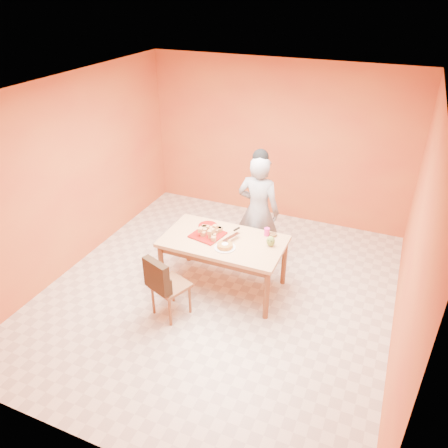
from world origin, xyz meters
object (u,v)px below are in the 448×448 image
at_px(person, 258,211).
at_px(checker_tin, 273,235).
at_px(pastry_platter, 208,235).
at_px(red_dinner_plate, 208,226).
at_px(magenta_glass, 267,232).
at_px(dining_chair, 170,285).
at_px(sponge_cake, 225,246).
at_px(egg_ornament, 271,241).
at_px(dining_table, 223,246).

relative_size(person, checker_tin, 16.45).
xyz_separation_m(pastry_platter, red_dinner_plate, (-0.10, 0.23, -0.00)).
bearing_deg(magenta_glass, dining_chair, -128.24).
height_order(sponge_cake, egg_ornament, egg_ornament).
xyz_separation_m(red_dinner_plate, sponge_cake, (0.44, -0.42, 0.03)).
bearing_deg(checker_tin, dining_chair, -130.19).
bearing_deg(sponge_cake, person, 83.00).
bearing_deg(sponge_cake, magenta_glass, 52.07).
xyz_separation_m(pastry_platter, checker_tin, (0.80, 0.33, 0.00)).
height_order(dining_chair, egg_ornament, egg_ornament).
bearing_deg(dining_chair, checker_tin, 70.34).
bearing_deg(egg_ornament, checker_tin, 92.08).
bearing_deg(person, egg_ornament, 121.99).
distance_m(red_dinner_plate, magenta_glass, 0.83).
distance_m(dining_table, person, 0.83).
height_order(dining_chair, pastry_platter, dining_chair).
height_order(dining_chair, red_dinner_plate, dining_chair).
relative_size(dining_table, magenta_glass, 14.97).
relative_size(person, sponge_cake, 8.48).
bearing_deg(person, dining_table, 76.10).
height_order(dining_table, pastry_platter, pastry_platter).
bearing_deg(person, dining_chair, 70.21).
relative_size(red_dinner_plate, sponge_cake, 1.29).
bearing_deg(pastry_platter, dining_table, -4.40).
distance_m(dining_chair, pastry_platter, 0.88).
distance_m(egg_ornament, magenta_glass, 0.26).
distance_m(dining_chair, sponge_cake, 0.85).
relative_size(red_dinner_plate, magenta_glass, 2.42).
relative_size(sponge_cake, magenta_glass, 1.88).
height_order(dining_chair, person, person).
bearing_deg(dining_table, egg_ornament, 9.07).
distance_m(red_dinner_plate, checker_tin, 0.91).
height_order(person, red_dinner_plate, person).
distance_m(person, red_dinner_plate, 0.77).
height_order(sponge_cake, checker_tin, sponge_cake).
bearing_deg(sponge_cake, egg_ornament, 27.70).
distance_m(pastry_platter, sponge_cake, 0.38).
distance_m(person, checker_tin, 0.56).
bearing_deg(red_dinner_plate, sponge_cake, -44.08).
distance_m(dining_table, magenta_glass, 0.61).
xyz_separation_m(dining_table, red_dinner_plate, (-0.34, 0.25, 0.10)).
xyz_separation_m(dining_chair, red_dinner_plate, (0.05, 1.03, 0.31)).
bearing_deg(magenta_glass, dining_table, -145.90).
bearing_deg(red_dinner_plate, dining_chair, -92.80).
bearing_deg(egg_ornament, pastry_platter, 177.13).
xyz_separation_m(magenta_glass, checker_tin, (0.08, 0.02, -0.04)).
bearing_deg(pastry_platter, person, 59.39).
distance_m(person, sponge_cake, 0.96).
height_order(red_dinner_plate, magenta_glass, magenta_glass).
bearing_deg(dining_chair, red_dinner_plate, 107.73).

